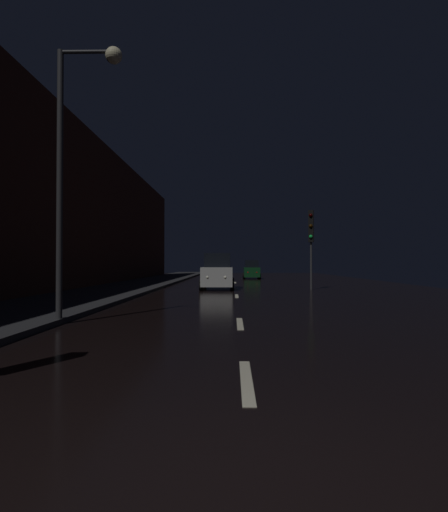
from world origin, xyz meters
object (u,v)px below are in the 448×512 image
streetlamp_overhead (77,140)px  car_distant_taillights (251,270)px  car_approaching_headlights (218,273)px  traffic_light_far_right (311,232)px

streetlamp_overhead → car_distant_taillights: streetlamp_overhead is taller
streetlamp_overhead → car_approaching_headlights: size_ratio=1.67×
car_approaching_headlights → car_distant_taillights: size_ratio=1.16×
streetlamp_overhead → car_distant_taillights: size_ratio=1.94×
car_approaching_headlights → traffic_light_far_right: bearing=84.8°
car_approaching_headlights → streetlamp_overhead: bearing=-11.5°
traffic_light_far_right → streetlamp_overhead: streetlamp_overhead is taller
traffic_light_far_right → car_approaching_headlights: traffic_light_far_right is taller
car_distant_taillights → traffic_light_far_right: bearing=-171.1°
streetlamp_overhead → car_approaching_headlights: 16.01m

